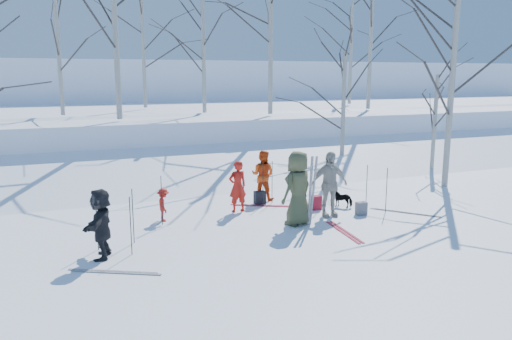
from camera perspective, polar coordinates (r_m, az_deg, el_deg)
name	(u,v)px	position (r m, az deg, el deg)	size (l,w,h in m)	color
ground	(278,228)	(13.29, 2.47, -6.64)	(120.00, 120.00, 0.00)	white
snow_ramp	(203,174)	(19.63, -6.11, -0.51)	(70.00, 9.50, 1.40)	white
snow_plateau	(153,128)	(29.15, -11.70, 4.72)	(70.00, 18.00, 2.20)	white
far_hill	(110,96)	(49.83, -16.33, 8.11)	(90.00, 30.00, 6.00)	white
skier_olive_center	(298,188)	(13.38, 4.80, -2.10)	(0.98, 0.64, 2.01)	#41462A
skier_red_north	(238,186)	(14.66, -2.12, -1.89)	(0.56, 0.37, 1.53)	red
skier_redor_behind	(263,175)	(16.08, 0.79, -0.59)	(0.78, 0.61, 1.61)	#D54410
skier_red_seated	(163,205)	(14.02, -10.54, -3.93)	(0.60, 0.34, 0.92)	red
skier_cream_east	(329,184)	(14.28, 8.36, -1.61)	(1.10, 0.46, 1.88)	beige
skier_grey_west	(101,223)	(11.50, -17.29, -5.86)	(1.45, 0.46, 1.57)	black
dog	(343,198)	(15.53, 9.86, -3.20)	(0.29, 0.63, 0.53)	black
upright_ski_left	(310,191)	(13.33, 6.23, -2.40)	(0.07, 0.02, 1.90)	silver
upright_ski_right	(313,191)	(13.39, 6.57, -2.36)	(0.07, 0.02, 1.90)	silver
ski_pair_a	(262,206)	(15.45, 0.73, -4.10)	(1.77, 1.08, 0.02)	#AF192C
ski_pair_b	(114,272)	(10.83, -15.89, -11.15)	(1.76, 1.09, 0.02)	silver
ski_pair_c	(405,213)	(15.32, 16.61, -4.68)	(1.36, 1.60, 0.02)	silver
ski_pair_d	(344,232)	(13.13, 10.05, -6.97)	(0.41, 1.91, 0.02)	#AF192C
ski_pole_a	(367,187)	(15.38, 12.53, -1.89)	(0.02, 0.02, 1.34)	black
ski_pole_b	(131,226)	(11.54, -14.13, -6.22)	(0.02, 0.02, 1.34)	black
ski_pole_c	(133,216)	(12.30, -13.88, -5.15)	(0.02, 0.02, 1.34)	black
ski_pole_d	(272,182)	(15.66, 1.85, -1.41)	(0.02, 0.02, 1.34)	black
ski_pole_e	(263,184)	(15.37, 0.80, -1.64)	(0.02, 0.02, 1.34)	black
ski_pole_f	(386,190)	(15.06, 14.69, -2.26)	(0.02, 0.02, 1.34)	black
ski_pole_g	(97,222)	(12.06, -17.73, -5.67)	(0.02, 0.02, 1.34)	black
ski_pole_h	(162,200)	(13.64, -10.73, -3.44)	(0.02, 0.02, 1.34)	black
backpack_red	(316,203)	(15.12, 6.82, -3.72)	(0.32, 0.22, 0.42)	maroon
backpack_grey	(361,209)	(14.75, 11.94, -4.33)	(0.30, 0.20, 0.38)	#58595F
backpack_dark	(260,198)	(15.66, 0.44, -3.17)	(0.34, 0.24, 0.40)	black
birch_plateau_a	(59,52)	(24.23, -21.63, 12.40)	(4.47, 4.47, 5.53)	silver
birch_plateau_b	(143,51)	(28.59, -12.75, 13.13)	(4.89, 4.89, 6.13)	silver
birch_plateau_c	(115,18)	(21.41, -15.85, 16.33)	(6.19, 6.19, 7.98)	silver
birch_plateau_d	(351,53)	(32.14, 10.80, 12.99)	(4.95, 4.95, 6.22)	silver
birch_plateau_e	(204,57)	(24.25, -6.01, 12.75)	(4.28, 4.28, 5.25)	silver
birch_plateau_f	(371,41)	(27.57, 12.98, 14.15)	(5.52, 5.52, 7.03)	silver
birch_plateau_g	(271,39)	(23.39, 1.68, 14.75)	(5.35, 5.35, 6.78)	silver
birch_edge_b	(452,84)	(18.99, 21.46, 9.12)	(5.73, 5.73, 7.33)	silver
birch_edge_c	(435,124)	(21.80, 19.74, 4.97)	(3.40, 3.40, 4.01)	silver
birch_edge_e	(343,112)	(21.14, 9.94, 6.55)	(4.06, 4.06, 4.94)	silver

